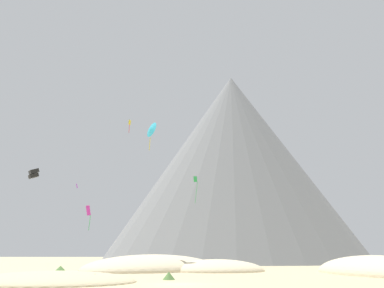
# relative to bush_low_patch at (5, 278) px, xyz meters

# --- Properties ---
(ground_plane) EXTENTS (400.00, 400.00, 0.00)m
(ground_plane) POSITION_rel_bush_low_patch_xyz_m (14.80, -2.37, -0.29)
(ground_plane) COLOR #C6B284
(dune_foreground_left) EXTENTS (16.29, 15.48, 1.82)m
(dune_foreground_left) POSITION_rel_bush_low_patch_xyz_m (4.19, -0.26, -0.29)
(dune_foreground_left) COLOR #CCBA8E
(dune_foreground_left) RESTS_ON ground_plane
(dune_foreground_right) EXTENTS (17.65, 17.65, 3.07)m
(dune_foreground_right) POSITION_rel_bush_low_patch_xyz_m (18.41, 22.76, -0.29)
(dune_foreground_right) COLOR beige
(dune_foreground_right) RESTS_ON ground_plane
(dune_midground) EXTENTS (13.12, 23.95, 4.21)m
(dune_midground) POSITION_rel_bush_low_patch_xyz_m (36.35, 15.26, -0.29)
(dune_midground) COLOR beige
(dune_midground) RESTS_ON ground_plane
(dune_back_low) EXTENTS (25.56, 27.75, 4.27)m
(dune_back_low) POSITION_rel_bush_low_patch_xyz_m (9.73, 25.21, -0.29)
(dune_back_low) COLOR beige
(dune_back_low) RESTS_ON ground_plane
(bush_low_patch) EXTENTS (3.65, 3.65, 0.58)m
(bush_low_patch) POSITION_rel_bush_low_patch_xyz_m (0.00, 0.00, 0.00)
(bush_low_patch) COLOR #386633
(bush_low_patch) RESTS_ON ground_plane
(bush_near_left) EXTENTS (2.21, 2.21, 0.87)m
(bush_near_left) POSITION_rel_bush_low_patch_xyz_m (-0.34, 16.31, 0.15)
(bush_near_left) COLOR #568442
(bush_near_left) RESTS_ON ground_plane
(bush_scatter_east) EXTENTS (1.40, 1.40, 0.72)m
(bush_scatter_east) POSITION_rel_bush_low_patch_xyz_m (13.60, 3.44, 0.07)
(bush_scatter_east) COLOR #568442
(bush_scatter_east) RESTS_ON ground_plane
(bush_mid_center) EXTENTS (2.04, 2.04, 0.77)m
(bush_mid_center) POSITION_rel_bush_low_patch_xyz_m (8.07, -1.82, 0.09)
(bush_mid_center) COLOR #568442
(bush_mid_center) RESTS_ON ground_plane
(rock_massif) EXTENTS (84.82, 84.82, 49.09)m
(rock_massif) POSITION_rel_bush_low_patch_xyz_m (23.99, 78.66, 23.52)
(rock_massif) COLOR slate
(rock_massif) RESTS_ON ground_plane
(kite_black_low) EXTENTS (1.63, 1.60, 1.42)m
(kite_black_low) POSITION_rel_bush_low_patch_xyz_m (-5.82, 19.76, 12.32)
(kite_black_low) COLOR black
(kite_cyan_mid) EXTENTS (2.21, 2.49, 4.41)m
(kite_cyan_mid) POSITION_rel_bush_low_patch_xyz_m (8.97, 25.82, 19.94)
(kite_cyan_mid) COLOR #33BCDB
(kite_yellow_mid) EXTENTS (0.34, 0.71, 2.37)m
(kite_yellow_mid) POSITION_rel_bush_low_patch_xyz_m (3.55, 38.72, 24.55)
(kite_yellow_mid) COLOR yellow
(kite_magenta_low) EXTENTS (0.85, 0.33, 3.90)m
(kite_magenta_low) POSITION_rel_bush_low_patch_xyz_m (-1.28, 31.90, 8.09)
(kite_magenta_low) COLOR #D1339E
(kite_green_mid) EXTENTS (0.85, 0.67, 5.28)m
(kite_green_mid) POSITION_rel_bush_low_patch_xyz_m (15.18, 49.50, 15.27)
(kite_green_mid) COLOR green
(kite_violet_mid) EXTENTS (0.57, 0.79, 0.83)m
(kite_violet_mid) POSITION_rel_bush_low_patch_xyz_m (-6.65, 43.37, 14.03)
(kite_violet_mid) COLOR purple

